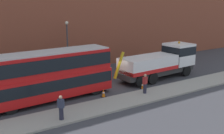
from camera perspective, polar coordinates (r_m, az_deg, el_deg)
ground_plane at (r=26.33m, az=-0.28°, el=-3.95°), size 120.00×120.00×0.00m
near_kerb at (r=23.08m, az=5.40°, el=-6.40°), size 60.00×2.80×0.15m
building_facade at (r=32.59m, az=-8.65°, el=13.69°), size 60.00×1.50×16.00m
recovery_tow_truck at (r=29.01m, az=10.11°, el=1.09°), size 10.20×3.08×3.67m
double_decker_bus at (r=22.54m, az=-13.38°, el=-1.46°), size 11.14×3.10×4.06m
pedestrian_onlooker at (r=18.81m, az=-10.57°, el=-8.37°), size 0.43×0.48×1.71m
pedestrian_bystander at (r=23.77m, az=6.88°, el=-3.52°), size 0.46×0.38×1.71m
traffic_cone_near_bus at (r=23.26m, az=-1.79°, el=-5.49°), size 0.36×0.36×0.72m
traffic_cone_midway at (r=25.49m, az=6.44°, el=-3.83°), size 0.36×0.36×0.72m
street_lamp at (r=30.30m, az=-9.27°, el=4.95°), size 0.36×0.36×5.83m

